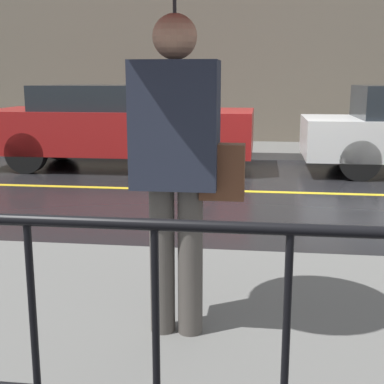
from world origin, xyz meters
TOP-DOWN VIEW (x-y plane):
  - ground_plane at (0.00, 0.00)m, footprint 80.00×80.00m
  - sidewalk_near at (0.00, -4.66)m, footprint 28.00×3.15m
  - sidewalk_far at (0.00, 4.06)m, footprint 28.00×1.94m
  - lane_marking at (0.00, 0.00)m, footprint 25.20×0.12m
  - pedestrian at (-0.93, -4.62)m, footprint 0.95×0.95m
  - car_red at (-2.99, 1.83)m, footprint 4.65×1.80m

SIDE VIEW (x-z plane):
  - ground_plane at x=0.00m, z-range 0.00..0.00m
  - lane_marking at x=0.00m, z-range 0.00..0.01m
  - sidewalk_near at x=0.00m, z-range 0.00..0.14m
  - sidewalk_far at x=0.00m, z-range 0.00..0.14m
  - car_red at x=-2.99m, z-range 0.04..1.49m
  - pedestrian at x=-0.93m, z-range 0.68..2.84m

